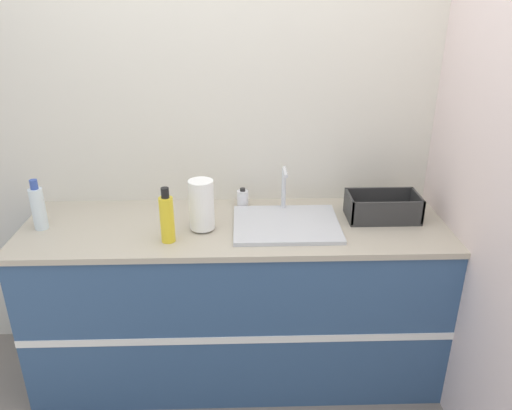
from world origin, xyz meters
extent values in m
plane|color=slate|center=(0.00, 0.00, 0.00)|extent=(12.00, 12.00, 0.00)
cube|color=beige|center=(0.00, 0.68, 1.30)|extent=(4.54, 0.06, 2.60)
cube|color=silver|center=(1.10, 0.32, 1.30)|extent=(0.06, 2.65, 2.60)
cube|color=#33517A|center=(0.00, 0.32, 0.44)|extent=(2.14, 0.65, 0.89)
cube|color=white|center=(0.00, 0.00, 0.44)|extent=(2.14, 0.01, 0.04)
cube|color=#B2A893|center=(0.00, 0.32, 0.90)|extent=(2.17, 0.67, 0.03)
cube|color=silver|center=(0.26, 0.30, 0.93)|extent=(0.53, 0.43, 0.02)
cylinder|color=silver|center=(0.26, 0.49, 1.05)|extent=(0.02, 0.02, 0.22)
cylinder|color=silver|center=(0.26, 0.43, 1.16)|extent=(0.02, 0.12, 0.02)
cylinder|color=#4C4C51|center=(-0.16, 0.27, 0.92)|extent=(0.09, 0.09, 0.01)
cylinder|color=white|center=(-0.16, 0.27, 1.05)|extent=(0.12, 0.12, 0.25)
cube|color=#2D2D2D|center=(0.76, 0.37, 0.92)|extent=(0.37, 0.21, 0.01)
cube|color=#2D2D2D|center=(0.76, 0.28, 0.99)|extent=(0.37, 0.01, 0.12)
cube|color=#2D2D2D|center=(0.76, 0.47, 0.99)|extent=(0.37, 0.01, 0.12)
cube|color=#2D2D2D|center=(0.58, 0.37, 0.99)|extent=(0.01, 0.21, 0.12)
cube|color=#2D2D2D|center=(0.94, 0.37, 0.99)|extent=(0.01, 0.21, 0.12)
cylinder|color=silver|center=(-0.97, 0.31, 1.02)|extent=(0.07, 0.07, 0.21)
cylinder|color=#334C9E|center=(-0.97, 0.31, 1.15)|extent=(0.04, 0.04, 0.05)
cylinder|color=yellow|center=(-0.32, 0.15, 1.03)|extent=(0.07, 0.07, 0.22)
cylinder|color=black|center=(-0.32, 0.15, 1.16)|extent=(0.04, 0.04, 0.05)
cylinder|color=silver|center=(0.04, 0.55, 0.96)|extent=(0.06, 0.06, 0.09)
cylinder|color=black|center=(0.04, 0.55, 1.01)|extent=(0.03, 0.03, 0.02)
camera|label=1|loc=(0.03, -1.96, 2.03)|focal=35.00mm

